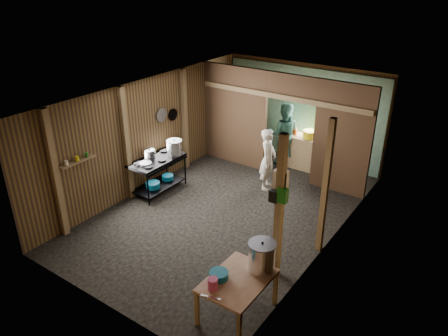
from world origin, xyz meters
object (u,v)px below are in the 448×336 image
Objects in this scene: yellow_tub at (310,134)px; prep_table at (237,297)px; gas_range at (158,175)px; stock_pot at (262,257)px; pink_bucket at (213,284)px; cook at (268,159)px; stove_pot_large at (175,148)px.

prep_table is at bearing -75.97° from yellow_tub.
gas_range is 4.33m from stock_pot.
pink_bucket is 4.50m from cook.
cook is at bearing 118.07° from stock_pot.
stock_pot is at bearing -73.14° from yellow_tub.
cook is (-1.68, 3.87, 0.41)m from prep_table.
prep_table is at bearing -37.52° from stove_pot_large.
stove_pot_large is (-3.54, 2.72, 0.66)m from prep_table.
stove_pot_large reaches higher than prep_table.
prep_table is at bearing 63.69° from pink_bucket.
stock_pot is at bearing 65.55° from pink_bucket.
stock_pot reaches higher than yellow_tub.
yellow_tub is at bearing 53.30° from gas_range.
stove_pot_large is at bearing 147.99° from stock_pot.
stock_pot is (3.88, -1.87, 0.48)m from gas_range.
stove_pot_large reaches higher than yellow_tub.
stove_pot_large is 4.57m from pink_bucket.
yellow_tub is (-1.17, 5.80, 0.19)m from pink_bucket.
cook is at bearing -101.80° from yellow_tub.
stove_pot_large is at bearing -128.82° from yellow_tub.
gas_range is 2.60m from cook.
stock_pot is 1.42× the size of yellow_tub.
gas_range is 4.35m from prep_table.
cook is (-1.50, 4.24, -0.01)m from pink_bucket.
pink_bucket is at bearing -114.45° from stock_pot.
prep_table is 4.24m from cook.
gas_range is at bearing 154.21° from stock_pot.
stock_pot is 2.78× the size of pink_bucket.
pink_bucket reaches higher than gas_range.
stove_pot_large is 2.07× the size of pink_bucket.
gas_range is 0.94× the size of cook.
prep_table is 6.27× the size of pink_bucket.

